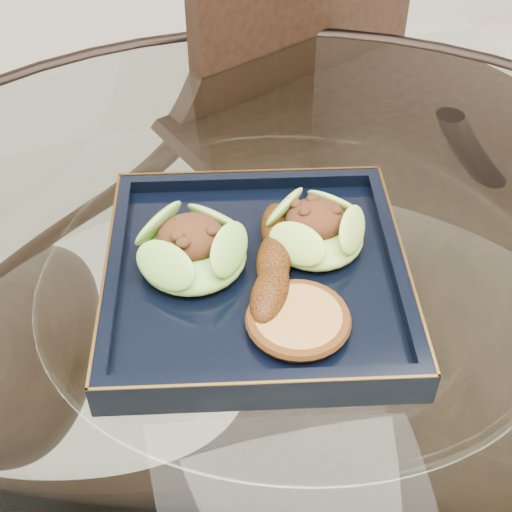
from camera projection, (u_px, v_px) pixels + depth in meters
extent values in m
cylinder|color=white|center=(290.00, 320.00, 0.64)|extent=(1.10, 1.10, 0.01)
torus|color=black|center=(290.00, 320.00, 0.64)|extent=(1.13, 1.13, 0.02)
cylinder|color=black|center=(405.00, 320.00, 1.14)|extent=(0.04, 0.04, 0.75)
cylinder|color=black|center=(50.00, 385.00, 1.05)|extent=(0.04, 0.04, 0.75)
cube|color=black|center=(375.00, 253.00, 1.13)|extent=(0.55, 0.55, 0.04)
cube|color=black|center=(307.00, 54.00, 1.06)|extent=(0.37, 0.19, 0.45)
cylinder|color=black|center=(355.00, 473.00, 1.12)|extent=(0.03, 0.03, 0.44)
cylinder|color=black|center=(500.00, 364.00, 1.27)|extent=(0.03, 0.03, 0.44)
cylinder|color=black|center=(224.00, 335.00, 1.32)|extent=(0.03, 0.03, 0.44)
cylinder|color=black|center=(363.00, 256.00, 1.48)|extent=(0.03, 0.03, 0.44)
cube|color=black|center=(256.00, 280.00, 0.65)|extent=(0.31, 0.31, 0.02)
ellipsoid|color=#659E2D|center=(192.00, 251.00, 0.64)|extent=(0.13, 0.13, 0.04)
ellipsoid|color=#6FA830|center=(316.00, 232.00, 0.66)|extent=(0.12, 0.12, 0.03)
ellipsoid|color=#5A2909|center=(274.00, 260.00, 0.64)|extent=(0.08, 0.15, 0.03)
cylinder|color=#BB7A3E|center=(298.00, 321.00, 0.59)|extent=(0.09, 0.09, 0.01)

